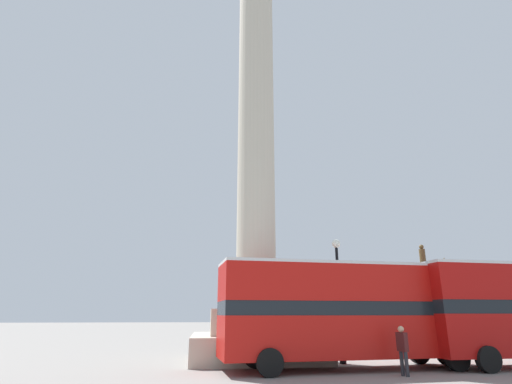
{
  "coord_description": "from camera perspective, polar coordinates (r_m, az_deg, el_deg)",
  "views": [
    {
      "loc": [
        -2.43,
        -21.18,
        2.17
      ],
      "look_at": [
        0.0,
        0.0,
        8.72
      ],
      "focal_mm": 28.0,
      "sensor_mm": 36.0,
      "label": 1
    }
  ],
  "objects": [
    {
      "name": "street_lamp",
      "position": [
        20.16,
        11.76,
        -13.71
      ],
      "size": [
        0.42,
        0.42,
        5.75
      ],
      "color": "black",
      "rests_on": "ground_plane"
    },
    {
      "name": "ground_plane",
      "position": [
        21.42,
        0.0,
        -22.88
      ],
      "size": [
        200.0,
        200.0,
        0.0
      ],
      "primitive_type": "plane",
      "color": "gray"
    },
    {
      "name": "bus_a",
      "position": [
        18.09,
        13.31,
        -16.03
      ],
      "size": [
        11.23,
        3.72,
        4.26
      ],
      "rotation": [
        0.0,
        0.0,
        0.1
      ],
      "color": "#B7140F",
      "rests_on": "ground_plane"
    },
    {
      "name": "monument_column",
      "position": [
        22.29,
        0.0,
        -0.07
      ],
      "size": [
        6.38,
        6.38,
        26.32
      ],
      "color": "#BCB29E",
      "rests_on": "ground_plane"
    },
    {
      "name": "equestrian_statue",
      "position": [
        26.75,
        23.65,
        -16.2
      ],
      "size": [
        3.43,
        2.97,
        6.32
      ],
      "rotation": [
        0.0,
        0.0,
        -0.37
      ],
      "color": "#BCB29E",
      "rests_on": "ground_plane"
    },
    {
      "name": "pedestrian_near_lamp",
      "position": [
        16.83,
        20.22,
        -20.11
      ],
      "size": [
        0.29,
        0.49,
        1.75
      ],
      "rotation": [
        0.0,
        0.0,
        1.81
      ],
      "color": "#28282D",
      "rests_on": "ground_plane"
    }
  ]
}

